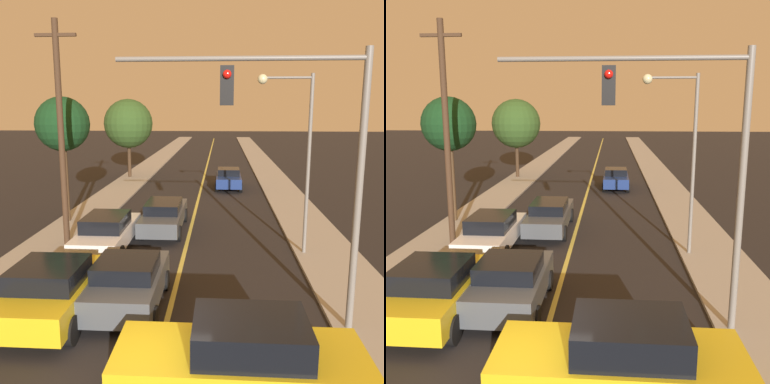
# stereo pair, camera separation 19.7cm
# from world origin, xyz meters

# --- Properties ---
(road_surface) EXTENTS (8.58, 80.00, 0.01)m
(road_surface) POSITION_xyz_m (0.00, 36.00, 0.01)
(road_surface) COLOR black
(road_surface) RESTS_ON ground
(sidewalk_left) EXTENTS (2.50, 80.00, 0.12)m
(sidewalk_left) POSITION_xyz_m (-5.54, 36.00, 0.06)
(sidewalk_left) COLOR #9E998E
(sidewalk_left) RESTS_ON ground
(sidewalk_right) EXTENTS (2.50, 80.00, 0.12)m
(sidewalk_right) POSITION_xyz_m (5.54, 36.00, 0.06)
(sidewalk_right) COLOR #9E998E
(sidewalk_right) RESTS_ON ground
(car_near_lane_front) EXTENTS (2.01, 3.93, 1.47)m
(car_near_lane_front) POSITION_xyz_m (-1.20, 4.01, 0.76)
(car_near_lane_front) COLOR #474C51
(car_near_lane_front) RESTS_ON ground
(car_near_lane_second) EXTENTS (1.85, 5.11, 1.43)m
(car_near_lane_second) POSITION_xyz_m (-1.20, 11.80, 0.76)
(car_near_lane_second) COLOR #474C51
(car_near_lane_second) RESTS_ON ground
(car_outer_lane_front) EXTENTS (2.12, 4.21, 1.59)m
(car_outer_lane_front) POSITION_xyz_m (-3.09, 3.19, 0.83)
(car_outer_lane_front) COLOR gold
(car_outer_lane_front) RESTS_ON ground
(car_outer_lane_second) EXTENTS (1.91, 4.78, 1.49)m
(car_outer_lane_second) POSITION_xyz_m (-3.09, 8.85, 0.77)
(car_outer_lane_second) COLOR white
(car_outer_lane_second) RESTS_ON ground
(car_far_oncoming) EXTENTS (1.84, 4.08, 1.43)m
(car_far_oncoming) POSITION_xyz_m (1.93, 22.63, 0.74)
(car_far_oncoming) COLOR navy
(car_far_oncoming) RESTS_ON ground
(car_crossing_right) EXTENTS (4.93, 2.08, 1.63)m
(car_crossing_right) POSITION_xyz_m (1.86, 0.36, 0.82)
(car_crossing_right) COLOR gold
(car_crossing_right) RESTS_ON ground
(traffic_signal_mast) EXTENTS (5.88, 0.42, 6.86)m
(traffic_signal_mast) POSITION_xyz_m (3.36, 3.01, 4.81)
(traffic_signal_mast) COLOR slate
(traffic_signal_mast) RESTS_ON ground
(streetlamp_right) EXTENTS (2.04, 0.36, 6.72)m
(streetlamp_right) POSITION_xyz_m (4.14, 8.82, 4.49)
(streetlamp_right) COLOR slate
(streetlamp_right) RESTS_ON ground
(utility_pole_left) EXTENTS (1.60, 0.24, 8.79)m
(utility_pole_left) POSITION_xyz_m (-4.89, 9.22, 4.68)
(utility_pole_left) COLOR #422D1E
(utility_pole_left) RESTS_ON ground
(tree_left_near) EXTENTS (3.86, 3.86, 6.21)m
(tree_left_near) POSITION_xyz_m (-6.01, 26.73, 4.39)
(tree_left_near) COLOR #3D2B1C
(tree_left_near) RESTS_ON ground
(tree_left_far) EXTENTS (2.59, 2.59, 6.04)m
(tree_left_far) POSITION_xyz_m (-6.18, 12.85, 4.82)
(tree_left_far) COLOR #4C3823
(tree_left_far) RESTS_ON ground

